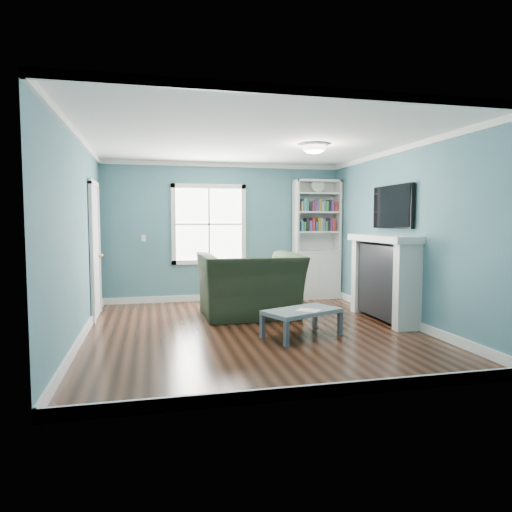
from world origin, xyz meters
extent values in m
plane|color=black|center=(0.00, 0.00, 0.00)|extent=(5.00, 5.00, 0.00)
plane|color=#3D6974|center=(0.00, 2.50, 1.30)|extent=(4.50, 0.00, 4.50)
plane|color=#3D6974|center=(0.00, -2.50, 1.30)|extent=(4.50, 0.00, 4.50)
plane|color=#3D6974|center=(-2.25, 0.00, 1.30)|extent=(0.00, 5.00, 5.00)
plane|color=#3D6974|center=(2.25, 0.00, 1.30)|extent=(0.00, 5.00, 5.00)
plane|color=white|center=(0.00, 0.00, 2.60)|extent=(5.00, 5.00, 0.00)
cube|color=white|center=(0.00, 2.48, 0.06)|extent=(4.50, 0.03, 0.12)
cube|color=white|center=(0.00, -2.48, 0.06)|extent=(4.50, 0.03, 0.12)
cube|color=white|center=(-2.23, 0.00, 0.06)|extent=(0.03, 5.00, 0.12)
cube|color=white|center=(2.23, 0.00, 0.06)|extent=(0.03, 5.00, 0.12)
cube|color=white|center=(0.00, 2.48, 2.56)|extent=(4.50, 0.04, 0.08)
cube|color=white|center=(0.00, -2.48, 2.56)|extent=(4.50, 0.04, 0.08)
cube|color=white|center=(-2.23, 0.00, 2.56)|extent=(0.04, 5.00, 0.08)
cube|color=white|center=(2.23, 0.00, 2.56)|extent=(0.04, 5.00, 0.08)
cube|color=white|center=(-0.30, 2.50, 1.45)|extent=(1.24, 0.01, 1.34)
cube|color=white|center=(-0.96, 2.48, 1.45)|extent=(0.08, 0.06, 1.50)
cube|color=white|center=(0.36, 2.48, 1.45)|extent=(0.08, 0.06, 1.50)
cube|color=white|center=(-0.30, 2.48, 0.74)|extent=(1.40, 0.06, 0.08)
cube|color=white|center=(-0.30, 2.48, 2.16)|extent=(1.40, 0.06, 0.08)
cube|color=white|center=(-0.30, 2.48, 1.45)|extent=(1.24, 0.03, 0.03)
cube|color=white|center=(-0.30, 2.48, 1.45)|extent=(0.03, 0.03, 1.34)
cube|color=silver|center=(1.77, 2.30, 0.45)|extent=(0.90, 0.35, 0.90)
cube|color=silver|center=(1.34, 2.30, 1.60)|extent=(0.04, 0.35, 1.40)
cube|color=silver|center=(2.20, 2.30, 1.60)|extent=(0.04, 0.35, 1.40)
cube|color=silver|center=(1.77, 2.46, 1.60)|extent=(0.90, 0.02, 1.40)
cube|color=silver|center=(1.77, 2.30, 2.28)|extent=(0.90, 0.35, 0.04)
cube|color=silver|center=(1.77, 2.30, 0.92)|extent=(0.84, 0.33, 0.03)
cube|color=silver|center=(1.77, 2.30, 1.30)|extent=(0.84, 0.33, 0.03)
cube|color=silver|center=(1.77, 2.30, 1.68)|extent=(0.84, 0.33, 0.03)
cube|color=silver|center=(1.77, 2.30, 2.04)|extent=(0.84, 0.33, 0.03)
cube|color=teal|center=(1.77, 2.28, 1.43)|extent=(0.70, 0.25, 0.22)
cube|color=#33723F|center=(1.77, 2.28, 1.81)|extent=(0.70, 0.25, 0.22)
cylinder|color=beige|center=(1.77, 2.25, 2.19)|extent=(0.26, 0.06, 0.26)
cube|color=black|center=(2.09, 0.20, 0.60)|extent=(0.30, 1.20, 1.10)
cube|color=black|center=(2.07, 0.20, 0.40)|extent=(0.22, 0.65, 0.70)
cube|color=silver|center=(2.07, -0.47, 0.60)|extent=(0.36, 0.16, 1.20)
cube|color=silver|center=(2.07, 0.87, 0.60)|extent=(0.36, 0.16, 1.20)
cube|color=silver|center=(2.05, 0.20, 1.25)|extent=(0.44, 1.58, 0.10)
cube|color=black|center=(2.20, 0.20, 1.72)|extent=(0.06, 1.10, 0.65)
cube|color=silver|center=(-2.23, 1.40, 1.02)|extent=(0.04, 0.80, 2.05)
cube|color=white|center=(-2.22, 0.95, 1.02)|extent=(0.05, 0.08, 2.13)
cube|color=white|center=(-2.22, 1.85, 1.02)|extent=(0.05, 0.08, 2.13)
cube|color=white|center=(-2.22, 1.40, 2.09)|extent=(0.05, 0.98, 0.08)
sphere|color=#BF8C3F|center=(-2.17, 1.70, 0.95)|extent=(0.07, 0.07, 0.07)
ellipsoid|color=white|center=(0.90, 0.10, 2.54)|extent=(0.34, 0.34, 0.15)
cylinder|color=white|center=(0.90, 0.10, 2.58)|extent=(0.38, 0.38, 0.03)
cube|color=white|center=(-1.50, 2.48, 1.20)|extent=(0.08, 0.01, 0.12)
imported|color=black|center=(0.15, 0.92, 0.67)|extent=(1.55, 1.02, 1.34)
cube|color=#454B53|center=(0.21, -0.87, 0.15)|extent=(0.07, 0.07, 0.30)
cube|color=#454B53|center=(1.07, -0.50, 0.15)|extent=(0.07, 0.07, 0.30)
cube|color=#454B53|center=(0.02, -0.43, 0.15)|extent=(0.07, 0.07, 0.30)
cube|color=#454B53|center=(0.88, -0.06, 0.15)|extent=(0.07, 0.07, 0.30)
cube|color=slate|center=(0.54, -0.46, 0.33)|extent=(1.12, 0.88, 0.05)
cube|color=white|center=(0.61, -0.54, 0.36)|extent=(0.36, 0.35, 0.00)
camera|label=1|loc=(-1.36, -6.07, 1.52)|focal=32.00mm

